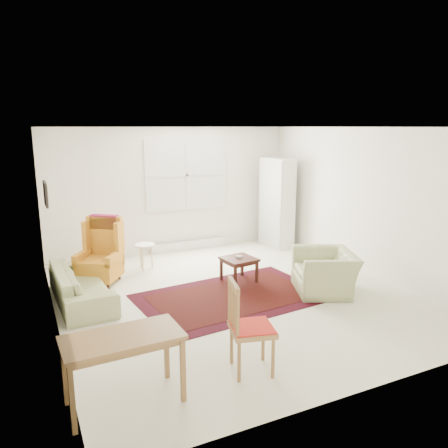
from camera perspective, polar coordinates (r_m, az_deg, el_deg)
name	(u,v)px	position (r m, az deg, el deg)	size (l,w,h in m)	color
room	(228,212)	(6.56, 0.48, 1.62)	(5.04, 5.54, 2.51)	silver
rug	(233,296)	(6.65, 1.13, -9.42)	(2.73, 1.75, 0.03)	black
sofa	(81,278)	(6.70, -18.21, -6.75)	(1.78, 0.69, 0.72)	#98A06B
armchair	(325,268)	(6.92, 13.05, -5.61)	(0.98, 0.86, 0.76)	#98A06B
wingback_chair	(99,251)	(7.33, -16.06, -3.42)	(0.63, 0.66, 1.09)	orange
coffee_table	(239,270)	(7.21, 1.95, -5.99)	(0.50, 0.50, 0.41)	#3B1712
stool	(145,256)	(7.98, -10.27, -4.17)	(0.34, 0.34, 0.46)	white
cabinet	(277,203)	(9.26, 6.95, 2.74)	(0.39, 0.75, 1.87)	white
desk	(124,370)	(4.30, -12.92, -18.06)	(1.06, 0.53, 0.67)	olive
desk_chair	(252,327)	(4.61, 3.68, -13.23)	(0.44, 0.44, 1.00)	olive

